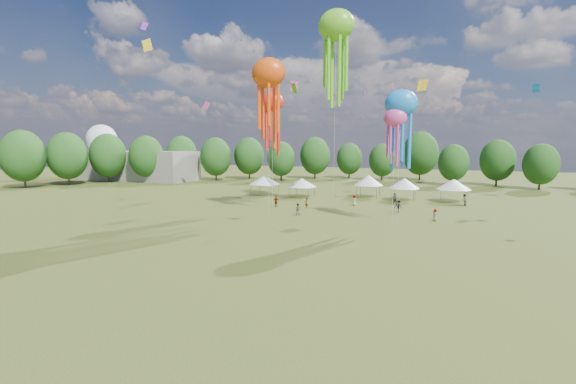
% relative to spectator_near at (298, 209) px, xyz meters
% --- Properties ---
extents(ground, '(300.00, 300.00, 0.00)m').
position_rel_spectator_near_xyz_m(ground, '(7.85, -36.51, -0.81)').
color(ground, '#384416').
rests_on(ground, ground).
extents(spectator_near, '(0.80, 0.63, 1.63)m').
position_rel_spectator_near_xyz_m(spectator_near, '(0.00, 0.00, 0.00)').
color(spectator_near, gray).
rests_on(spectator_near, ground).
extents(spectators_far, '(28.89, 15.91, 1.93)m').
position_rel_spectator_near_xyz_m(spectators_far, '(11.04, 10.85, 0.08)').
color(spectators_far, gray).
rests_on(spectators_far, ground).
extents(festival_tents, '(39.84, 9.78, 4.16)m').
position_rel_spectator_near_xyz_m(festival_tents, '(3.89, 20.14, 2.18)').
color(festival_tents, '#47474C').
rests_on(festival_tents, ground).
extents(show_kites, '(23.28, 13.44, 29.91)m').
position_rel_spectator_near_xyz_m(show_kites, '(1.98, 3.48, 18.25)').
color(show_kites, red).
rests_on(show_kites, ground).
extents(small_kites, '(78.72, 62.23, 41.06)m').
position_rel_spectator_near_xyz_m(small_kites, '(7.84, 6.69, 28.93)').
color(small_kites, red).
rests_on(small_kites, ground).
extents(treeline, '(201.57, 95.24, 13.43)m').
position_rel_spectator_near_xyz_m(treeline, '(3.98, 26.00, 5.73)').
color(treeline, '#38281C').
rests_on(treeline, ground).
extents(hangar, '(40.00, 12.00, 8.00)m').
position_rel_spectator_near_xyz_m(hangar, '(-64.15, 35.49, 3.19)').
color(hangar, gray).
rests_on(hangar, ground).
extents(radome, '(9.00, 9.00, 16.00)m').
position_rel_spectator_near_xyz_m(radome, '(-80.15, 41.49, 9.17)').
color(radome, white).
rests_on(radome, ground).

